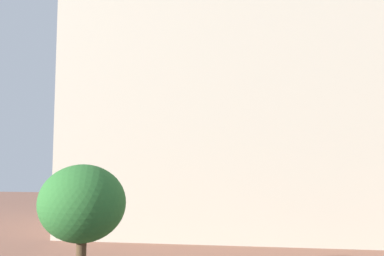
# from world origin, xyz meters

# --- Properties ---
(landmark_building) EXTENTS (28.92, 15.67, 38.83)m
(landmark_building) POSITION_xyz_m (3.32, 31.61, 11.70)
(landmark_building) COLOR #B2A893
(landmark_building) RESTS_ON ground_plane
(tree_curb_far) EXTENTS (3.02, 3.02, 4.88)m
(tree_curb_far) POSITION_xyz_m (-3.67, 12.52, 3.49)
(tree_curb_far) COLOR #4C3823
(tree_curb_far) RESTS_ON ground_plane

